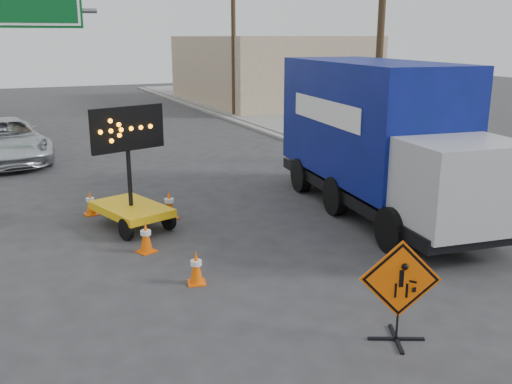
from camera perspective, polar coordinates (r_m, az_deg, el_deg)
ground at (r=9.73m, az=7.08°, el=-12.89°), size 100.00×100.00×0.00m
curb_right at (r=25.60m, az=3.70°, el=5.09°), size 0.40×60.00×0.12m
sidewalk_right at (r=26.73m, az=8.09°, el=5.44°), size 4.00×60.00×0.15m
building_right_far at (r=41.28m, az=1.19°, el=12.12°), size 10.00×14.00×4.60m
utility_pole_near at (r=21.36m, az=12.35°, el=15.24°), size 1.80×0.26×9.00m
utility_pole_far at (r=33.71m, az=-2.27°, el=15.46°), size 1.80×0.26×9.00m
construction_sign at (r=9.06m, az=14.17°, el=-9.35°), size 1.14×0.82×1.65m
arrow_board at (r=14.32m, az=-12.40°, el=-0.91°), size 1.85×2.40×3.00m
pickup_truck at (r=23.44m, az=-23.85°, el=4.72°), size 3.43×6.08×1.60m
box_truck at (r=15.39m, az=12.11°, el=4.53°), size 3.42×8.58×3.96m
cone_a at (r=11.00m, az=-6.00°, el=-7.49°), size 0.40×0.40×0.67m
cone_b at (r=12.71m, az=-10.96°, el=-4.41°), size 0.47×0.47×0.71m
cone_c at (r=14.93m, az=-8.67°, el=-1.23°), size 0.45×0.45×0.76m
cone_d at (r=15.70m, az=-16.23°, el=-1.04°), size 0.38×0.38×0.66m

